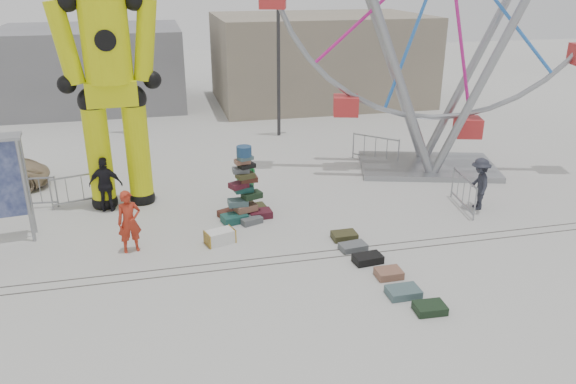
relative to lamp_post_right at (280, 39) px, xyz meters
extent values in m
plane|color=#9E9E99|center=(-3.09, -13.00, -4.48)|extent=(90.00, 90.00, 0.00)
cube|color=#47443F|center=(-3.09, -12.40, -4.48)|extent=(40.00, 0.04, 0.01)
cube|color=#47443F|center=(-3.09, -12.00, -4.48)|extent=(40.00, 0.04, 0.01)
cube|color=gray|center=(3.91, 7.00, -1.98)|extent=(12.00, 8.00, 5.00)
cube|color=gray|center=(-9.09, 9.00, -2.28)|extent=(10.00, 8.00, 4.40)
cylinder|color=#2D2D30|center=(-0.09, 0.00, -0.48)|extent=(0.16, 0.16, 8.00)
cylinder|color=#2D2D30|center=(-7.09, 2.00, -0.48)|extent=(0.16, 0.16, 8.00)
cube|color=#194D46|center=(-3.61, -9.44, -4.36)|extent=(0.89, 0.71, 0.25)
cube|color=#4D1421|center=(-2.75, -9.26, -4.37)|extent=(0.76, 0.55, 0.23)
cube|color=#472017|center=(-3.71, -8.97, -4.38)|extent=(0.81, 0.70, 0.21)
cube|color=#3D3B1E|center=(-2.85, -8.79, -4.37)|extent=(0.76, 0.57, 0.23)
cube|color=#595E61|center=(-3.12, -9.64, -4.38)|extent=(0.78, 0.65, 0.19)
cube|color=black|center=(-3.32, -8.69, -4.38)|extent=(0.68, 0.50, 0.21)
cube|color=#8D5C47|center=(-3.21, -9.21, -4.12)|extent=(0.78, 0.64, 0.21)
cube|color=#476366|center=(-3.45, -9.23, -3.92)|extent=(0.63, 0.43, 0.19)
cube|color=black|center=(-3.00, -9.18, -3.72)|extent=(0.70, 0.58, 0.19)
cube|color=#194D46|center=(-3.24, -9.07, -3.54)|extent=(0.63, 0.47, 0.17)
cube|color=#4D1421|center=(-3.40, -9.15, -3.37)|extent=(0.68, 0.59, 0.17)
cube|color=#472017|center=(-3.08, -9.13, -3.19)|extent=(0.55, 0.39, 0.17)
cube|color=#3D3B1E|center=(-3.20, -9.26, -3.03)|extent=(0.63, 0.52, 0.16)
cube|color=#595E61|center=(-3.32, -9.15, -2.87)|extent=(0.51, 0.35, 0.16)
cube|color=black|center=(-3.13, -9.19, -2.73)|extent=(0.57, 0.47, 0.14)
cube|color=#8D5C47|center=(-3.27, -9.17, -2.59)|extent=(0.50, 0.36, 0.14)
cube|color=#476366|center=(-3.17, -9.23, -2.46)|extent=(0.52, 0.44, 0.12)
cylinder|color=navy|center=(-3.21, -9.21, -2.25)|extent=(0.47, 0.47, 0.31)
sphere|color=black|center=(-7.65, -7.16, -4.31)|extent=(0.85, 0.85, 0.85)
cylinder|color=#D3DB0B|center=(-7.65, -7.16, -2.70)|extent=(0.78, 0.78, 3.57)
sphere|color=black|center=(-7.65, -7.16, -0.91)|extent=(0.89, 0.89, 0.89)
sphere|color=black|center=(-6.43, -7.07, -4.31)|extent=(0.85, 0.85, 0.85)
cylinder|color=#D3DB0B|center=(-6.43, -7.07, -2.70)|extent=(0.78, 0.78, 3.57)
sphere|color=black|center=(-6.43, -7.07, -0.91)|extent=(0.89, 0.89, 0.89)
cube|color=#D3DB0B|center=(-7.04, -7.11, -0.69)|extent=(1.62, 1.00, 0.78)
cylinder|color=#D3DB0B|center=(-7.04, -7.11, 0.99)|extent=(1.45, 1.45, 2.68)
sphere|color=black|center=(-7.99, -7.18, 2.10)|extent=(0.71, 0.71, 0.71)
cylinder|color=#D3DB0B|center=(-8.21, -7.19, 0.88)|extent=(0.95, 0.64, 2.51)
sphere|color=black|center=(-8.32, -7.20, -0.35)|extent=(0.58, 0.58, 0.58)
cylinder|color=#D3DB0B|center=(-5.87, -7.03, 0.88)|extent=(0.95, 0.64, 2.51)
sphere|color=black|center=(-5.76, -7.03, -0.35)|extent=(0.58, 0.58, 0.58)
cube|color=gray|center=(4.61, -6.14, -4.38)|extent=(5.91, 4.48, 0.21)
cylinder|color=gray|center=(2.74, -6.58, -0.29)|extent=(3.59, 1.32, 8.49)
cylinder|color=gray|center=(5.96, -7.52, -0.29)|extent=(3.59, 1.32, 8.49)
cylinder|color=gray|center=(3.27, -4.77, -0.29)|extent=(3.59, 1.32, 8.49)
cylinder|color=gray|center=(6.48, -5.71, -0.29)|extent=(3.59, 1.32, 8.49)
cube|color=red|center=(4.61, -6.14, -2.91)|extent=(1.17, 1.17, 0.73)
cylinder|color=gray|center=(-9.54, -9.10, -2.93)|extent=(0.10, 0.10, 3.10)
cube|color=silver|center=(-4.23, -10.79, -4.29)|extent=(0.93, 0.70, 0.39)
cube|color=#3D3B1E|center=(-0.63, -11.38, -4.38)|extent=(0.72, 0.53, 0.21)
cube|color=#595E61|center=(-0.60, -12.08, -4.39)|extent=(0.80, 0.55, 0.18)
cube|color=black|center=(-0.47, -12.88, -4.37)|extent=(0.82, 0.56, 0.22)
cube|color=#8D5C47|center=(-0.22, -13.74, -4.38)|extent=(0.67, 0.52, 0.21)
cube|color=#476366|center=(-0.22, -14.65, -4.38)|extent=(0.80, 0.57, 0.20)
cube|color=black|center=(0.09, -15.45, -4.38)|extent=(0.74, 0.55, 0.20)
imported|color=#A62A17|center=(-6.70, -10.71, -3.58)|extent=(0.74, 0.56, 1.80)
imported|color=#1C7132|center=(-3.00, -8.14, -3.60)|extent=(1.02, 1.08, 1.75)
imported|color=black|center=(-7.51, -7.60, -3.56)|extent=(1.14, 0.64, 1.84)
imported|color=#22242D|center=(4.39, -10.21, -3.61)|extent=(0.92, 1.26, 1.74)
camera|label=1|loc=(-5.67, -25.48, 2.91)|focal=35.00mm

